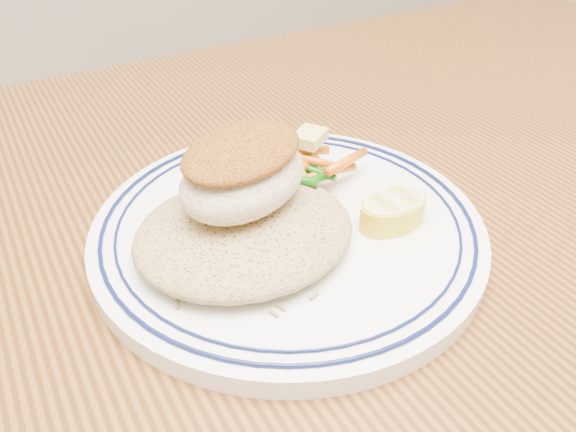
# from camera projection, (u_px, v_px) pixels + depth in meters

# --- Properties ---
(dining_table) EXTENTS (1.50, 0.90, 0.75)m
(dining_table) POSITION_uv_depth(u_px,v_px,m) (295.00, 366.00, 0.44)
(dining_table) COLOR #48280E
(dining_table) RESTS_ON ground
(plate) EXTENTS (0.29, 0.29, 0.02)m
(plate) POSITION_uv_depth(u_px,v_px,m) (288.00, 228.00, 0.41)
(plate) COLOR white
(plate) RESTS_ON dining_table
(rice_pilaf) EXTENTS (0.15, 0.13, 0.03)m
(rice_pilaf) POSITION_uv_depth(u_px,v_px,m) (244.00, 228.00, 0.38)
(rice_pilaf) COLOR #957A4A
(rice_pilaf) RESTS_ON plate
(fish_fillet) EXTENTS (0.12, 0.11, 0.05)m
(fish_fillet) POSITION_uv_depth(u_px,v_px,m) (243.00, 171.00, 0.38)
(fish_fillet) COLOR beige
(fish_fillet) RESTS_ON rice_pilaf
(vegetable_pile) EXTENTS (0.11, 0.10, 0.03)m
(vegetable_pile) POSITION_uv_depth(u_px,v_px,m) (292.00, 167.00, 0.45)
(vegetable_pile) COLOR gold
(vegetable_pile) RESTS_ON plate
(butter_pat) EXTENTS (0.03, 0.03, 0.01)m
(butter_pat) POSITION_uv_depth(u_px,v_px,m) (310.00, 137.00, 0.45)
(butter_pat) COLOR #D3C967
(butter_pat) RESTS_ON vegetable_pile
(lemon_wedge) EXTENTS (0.06, 0.05, 0.02)m
(lemon_wedge) POSITION_uv_depth(u_px,v_px,m) (393.00, 209.00, 0.40)
(lemon_wedge) COLOR yellow
(lemon_wedge) RESTS_ON plate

